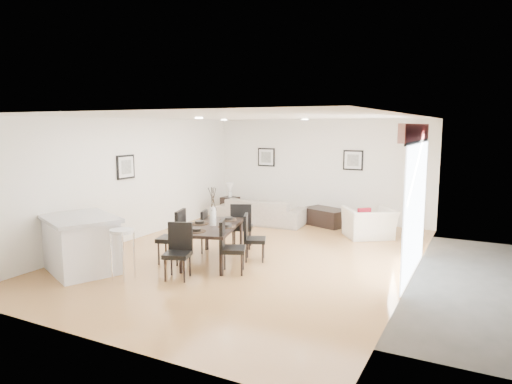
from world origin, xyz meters
The scene contains 26 objects.
ground centered at (0.00, 0.00, 0.00)m, with size 8.00×8.00×0.00m, color #B47E4A.
wall_back centered at (0.00, 4.00, 1.35)m, with size 6.00×0.04×2.70m, color white.
wall_front centered at (0.00, -4.00, 1.35)m, with size 6.00×0.04×2.70m, color white.
wall_left centered at (-3.00, 0.00, 1.35)m, with size 0.04×8.00×2.70m, color white.
wall_right centered at (3.00, 0.00, 1.35)m, with size 0.04×8.00×2.70m, color white.
ceiling centered at (0.00, 0.00, 2.70)m, with size 6.00×8.00×0.02m, color white.
sofa centered at (-1.16, 2.78, 0.33)m, with size 2.24×0.88×0.65m, color gray.
armchair centered at (1.70, 2.53, 0.34)m, with size 1.05×0.92×0.68m, color beige.
dining_table centered at (-0.47, -0.64, 0.62)m, with size 1.26×1.83×0.69m.
dining_chair_wnear centered at (-1.05, -1.03, 0.56)m, with size 0.56×0.56×1.00m.
dining_chair_wfar centered at (-1.07, -0.20, 0.48)m, with size 0.49×0.49×0.86m.
dining_chair_enear centered at (0.12, -1.08, 0.52)m, with size 0.56×0.56×0.94m.
dining_chair_efar centered at (0.12, -0.25, 0.50)m, with size 0.52×0.52×0.89m.
dining_chair_head centered at (-0.50, -1.67, 0.52)m, with size 0.53×0.53×0.93m.
dining_chair_foot centered at (-0.44, 0.40, 0.54)m, with size 0.57×0.57×0.96m.
vase centered at (-0.47, -0.64, 0.99)m, with size 0.94×1.44×0.73m.
coffee_table centered at (0.39, 3.36, 0.22)m, with size 1.08×0.65×0.43m, color black.
side_table centered at (-2.38, 3.25, 0.27)m, with size 0.41×0.41×0.55m, color black.
table_lamp centered at (-2.38, 3.25, 0.81)m, with size 0.21×0.21×0.40m.
cushion centered at (1.61, 2.43, 0.54)m, with size 0.31×0.10×0.31m, color maroon.
kitchen_island centered at (-2.23, -2.17, 0.49)m, with size 1.72×1.56×0.98m.
bar_stool centered at (-1.26, -2.17, 0.73)m, with size 0.39×0.39×0.85m.
framed_print_back_left centered at (-1.60, 3.97, 1.65)m, with size 0.52×0.04×0.52m.
framed_print_back_right centered at (0.90, 3.97, 1.65)m, with size 0.52×0.04×0.52m.
framed_print_left_wall centered at (-2.97, -0.20, 1.65)m, with size 0.04×0.52×0.52m.
sliding_door centered at (2.96, 0.30, 1.66)m, with size 0.12×2.70×2.57m.
Camera 1 is at (4.03, -7.68, 2.54)m, focal length 32.00 mm.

